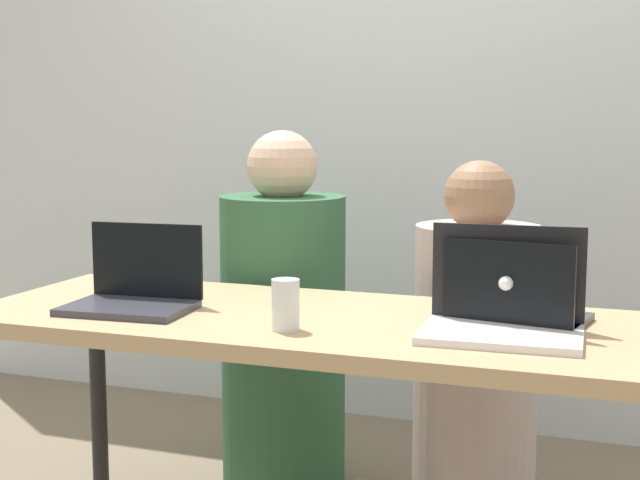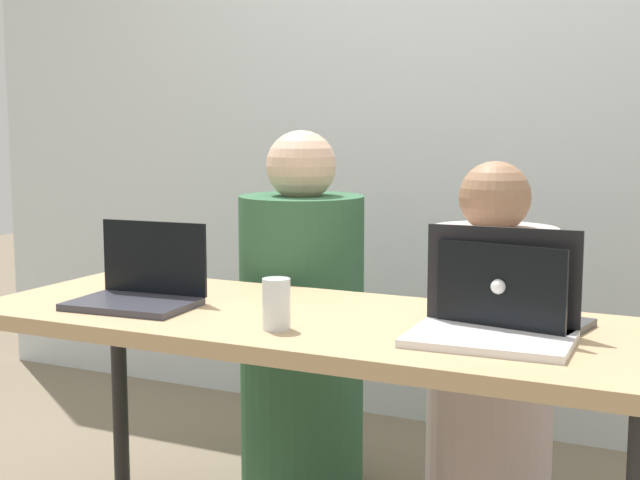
# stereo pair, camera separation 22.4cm
# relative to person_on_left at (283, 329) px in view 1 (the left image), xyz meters

# --- Properties ---
(back_wall) EXTENTS (4.50, 0.10, 2.55)m
(back_wall) POSITION_rel_person_on_left_xyz_m (0.31, 0.77, 0.77)
(back_wall) COLOR silver
(back_wall) RESTS_ON ground
(desk) EXTENTS (1.73, 0.66, 0.70)m
(desk) POSITION_rel_person_on_left_xyz_m (0.31, -0.58, 0.13)
(desk) COLOR tan
(desk) RESTS_ON ground
(person_on_left) EXTENTS (0.42, 0.42, 1.15)m
(person_on_left) POSITION_rel_person_on_left_xyz_m (0.00, 0.00, 0.00)
(person_on_left) COLOR #326140
(person_on_left) RESTS_ON ground
(person_on_right) EXTENTS (0.41, 0.41, 1.07)m
(person_on_right) POSITION_rel_person_on_left_xyz_m (0.62, -0.00, -0.04)
(person_on_right) COLOR #BEABA4
(person_on_right) RESTS_ON ground
(laptop_front_right) EXTENTS (0.36, 0.29, 0.24)m
(laptop_front_right) POSITION_rel_person_on_left_xyz_m (0.79, -0.62, 0.24)
(laptop_front_right) COLOR silver
(laptop_front_right) RESTS_ON desk
(laptop_back_right) EXTENTS (0.34, 0.26, 0.21)m
(laptop_back_right) POSITION_rel_person_on_left_xyz_m (0.80, -0.51, 0.24)
(laptop_back_right) COLOR #3A3B3D
(laptop_back_right) RESTS_ON desk
(laptop_front_left) EXTENTS (0.33, 0.26, 0.21)m
(laptop_front_left) POSITION_rel_person_on_left_xyz_m (-0.14, -0.66, 0.24)
(laptop_front_left) COLOR #34343E
(laptop_front_left) RESTS_ON desk
(water_glass_center) EXTENTS (0.07, 0.07, 0.12)m
(water_glass_center) POSITION_rel_person_on_left_xyz_m (0.31, -0.75, 0.24)
(water_glass_center) COLOR white
(water_glass_center) RESTS_ON desk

